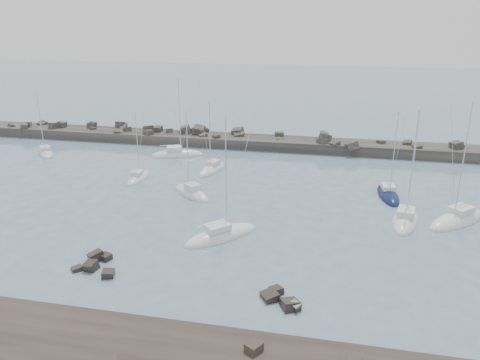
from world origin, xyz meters
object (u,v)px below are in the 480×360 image
Objects in this scene: sailboat_5 at (192,194)px; sailboat_9 at (405,220)px; sailboat_7 at (221,236)px; sailboat_1 at (45,153)px; sailboat_6 at (213,170)px; sailboat_4 at (177,155)px; sailboat_10 at (457,220)px; sailboat_8 at (388,195)px; sailboat_3 at (138,178)px.

sailboat_9 reaches higher than sailboat_5.
sailboat_5 is 0.86× the size of sailboat_7.
sailboat_9 is at bearing -16.25° from sailboat_1.
sailboat_6 is 30.79m from sailboat_9.
sailboat_4 is 46.16m from sailboat_10.
sailboat_9 is 6.16m from sailboat_10.
sailboat_8 is at bearing 10.81° from sailboat_5.
sailboat_6 is at bearing 159.23° from sailboat_10.
sailboat_4 is at bearing 159.91° from sailboat_8.
sailboat_7 is 0.93× the size of sailboat_10.
sailboat_1 is 31.83m from sailboat_6.
sailboat_8 is at bearing 98.97° from sailboat_9.
sailboat_5 is at bearing -23.97° from sailboat_1.
sailboat_4 is at bearing 83.41° from sailboat_3.
sailboat_4 reaches higher than sailboat_3.
sailboat_7 is 1.14× the size of sailboat_8.
sailboat_1 is 34.59m from sailboat_5.
sailboat_6 is at bearing 32.33° from sailboat_3.
sailboat_5 is (8.25, -17.61, 0.01)m from sailboat_4.
sailboat_3 is at bearing -179.25° from sailboat_8.
sailboat_6 is (9.81, 6.21, 0.01)m from sailboat_3.
sailboat_6 is at bearing -39.61° from sailboat_4.
sailboat_4 is 1.17× the size of sailboat_5.
sailboat_6 is at bearing 89.71° from sailboat_5.
sailboat_7 is at bearing -62.43° from sailboat_4.
sailboat_9 reaches higher than sailboat_1.
sailboat_5 is at bearing 121.05° from sailboat_7.
sailboat_7 is at bearing -72.57° from sailboat_6.
sailboat_9 is (27.52, -3.18, 0.00)m from sailboat_5.
sailboat_7 reaches higher than sailboat_9.
sailboat_10 is (26.39, 9.94, 0.01)m from sailboat_7.
sailboat_4 is 1.14× the size of sailboat_8.
sailboat_4 is 33.30m from sailboat_7.
sailboat_5 is at bearing -169.19° from sailboat_8.
sailboat_7 reaches higher than sailboat_6.
sailboat_3 is at bearing -147.67° from sailboat_6.
sailboat_4 is 19.45m from sailboat_5.
sailboat_7 is 25.48m from sailboat_8.
sailboat_6 is at bearing 153.11° from sailboat_9.
sailboat_7 is 28.20m from sailboat_10.
sailboat_6 is at bearing 107.43° from sailboat_7.
sailboat_5 is at bearing -64.91° from sailboat_4.
sailboat_9 is at bearing -81.03° from sailboat_8.
sailboat_4 is at bearing 149.82° from sailboat_9.
sailboat_5 is 10.74m from sailboat_6.
sailboat_4 is at bearing 8.67° from sailboat_1.
sailboat_7 is (7.11, -22.65, -0.01)m from sailboat_6.
sailboat_10 is (41.81, -19.58, 0.01)m from sailboat_4.
sailboat_10 is at bearing -8.53° from sailboat_3.
sailboat_5 is 27.70m from sailboat_9.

